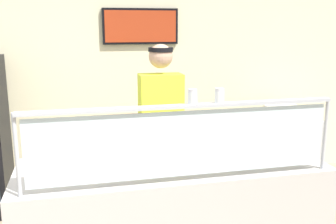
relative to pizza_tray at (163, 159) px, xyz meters
The scene contains 9 objects.
shop_rear_unit 2.03m from the pizza_tray, 88.38° to the left, with size 6.57×0.13×2.70m.
sneeze_guard 0.49m from the pizza_tray, 82.09° to the right, with size 1.99×0.06×0.50m.
pizza_tray is the anchor object (origin of this frame).
pizza_server 0.05m from the pizza_tray, 24.64° to the right, with size 0.07×0.28×0.01m, color #ADAFB7.
parmesan_shaker 0.66m from the pizza_tray, 75.91° to the right, with size 0.06×0.06×0.09m.
pepper_flake_shaker 0.71m from the pizza_tray, 55.45° to the right, with size 0.06×0.06×0.09m.
worker_figure 0.70m from the pizza_tray, 78.16° to the left, with size 0.41×0.50×1.76m.
prep_shelf 2.46m from the pizza_tray, 38.77° to the left, with size 0.70×0.55×0.82m, color #B7BABF.
pizza_box_stack 2.39m from the pizza_tray, 38.80° to the left, with size 0.41×0.41×0.13m.
Camera 1 is at (0.45, -2.17, 1.92)m, focal length 41.71 mm.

